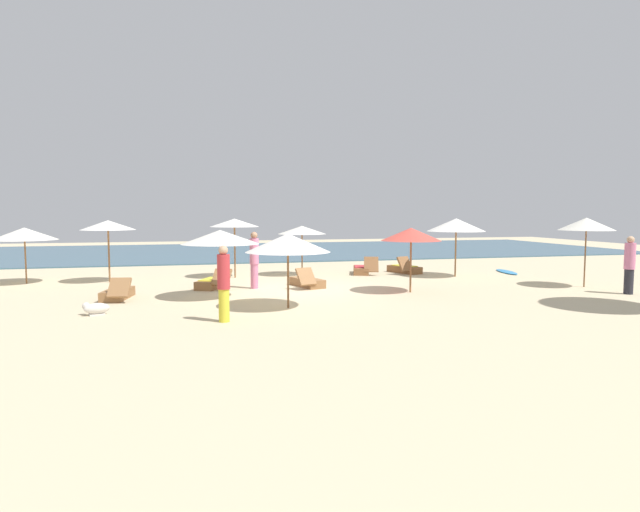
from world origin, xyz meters
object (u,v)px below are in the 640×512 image
at_px(umbrella_6, 302,230).
at_px(person_1, 254,259).
at_px(umbrella_4, 586,224).
at_px(person_0, 224,283).
at_px(lounger_5, 307,282).
at_px(umbrella_3, 234,223).
at_px(umbrella_7, 411,234).
at_px(surfboard, 507,272).
at_px(person_2, 629,265).
at_px(dog, 95,309).
at_px(umbrella_1, 108,225).
at_px(umbrella_5, 288,243).
at_px(lounger_4, 118,293).
at_px(umbrella_8, 24,234).
at_px(lounger_2, 404,269).
at_px(umbrella_0, 220,237).
at_px(umbrella_2, 456,225).
at_px(lounger_1, 362,269).
at_px(lounger_0, 212,283).

bearing_deg(umbrella_6, person_1, -125.70).
bearing_deg(umbrella_4, person_0, -166.76).
distance_m(lounger_5, person_0, 6.10).
height_order(umbrella_3, umbrella_7, umbrella_3).
bearing_deg(surfboard, person_2, -87.76).
xyz_separation_m(umbrella_6, lounger_5, (-0.53, -3.26, -1.64)).
height_order(umbrella_6, dog, umbrella_6).
bearing_deg(person_1, umbrella_6, 54.30).
bearing_deg(person_2, umbrella_1, 156.68).
height_order(umbrella_5, person_2, umbrella_5).
height_order(umbrella_1, lounger_4, umbrella_1).
bearing_deg(person_0, dog, 152.24).
xyz_separation_m(person_0, dog, (-3.01, 1.58, -0.75)).
xyz_separation_m(lounger_4, dog, (-0.24, -2.44, -0.00)).
height_order(umbrella_8, lounger_4, umbrella_8).
bearing_deg(lounger_5, lounger_2, 32.05).
xyz_separation_m(umbrella_0, umbrella_1, (-3.65, 4.54, 0.25)).
distance_m(person_1, dog, 5.75).
bearing_deg(dog, umbrella_7, 10.07).
bearing_deg(umbrella_5, person_0, -141.49).
relative_size(umbrella_2, lounger_1, 1.31).
xyz_separation_m(umbrella_4, dog, (-15.20, -1.28, -1.96)).
xyz_separation_m(lounger_5, dog, (-6.14, -3.59, -0.00)).
height_order(umbrella_7, dog, umbrella_7).
bearing_deg(lounger_5, umbrella_1, 156.61).
relative_size(lounger_5, surfboard, 0.87).
xyz_separation_m(umbrella_2, person_2, (3.01, -5.35, -1.11)).
distance_m(umbrella_2, person_2, 6.24).
xyz_separation_m(umbrella_3, lounger_2, (6.93, -0.15, -1.93)).
height_order(umbrella_0, umbrella_8, umbrella_0).
height_order(umbrella_1, umbrella_2, umbrella_2).
bearing_deg(lounger_4, lounger_0, 30.47).
bearing_deg(person_2, umbrella_4, 96.77).
distance_m(umbrella_0, person_1, 2.26).
bearing_deg(umbrella_2, person_2, -60.62).
xyz_separation_m(umbrella_0, lounger_2, (7.78, 4.68, -1.62)).
distance_m(lounger_4, dog, 2.45).
height_order(umbrella_7, lounger_2, umbrella_7).
height_order(umbrella_1, dog, umbrella_1).
bearing_deg(lounger_5, umbrella_4, -14.31).
height_order(umbrella_4, lounger_1, umbrella_4).
distance_m(umbrella_2, lounger_0, 9.58).
height_order(umbrella_7, lounger_0, umbrella_7).
xyz_separation_m(umbrella_3, umbrella_4, (11.18, -5.47, 0.02)).
relative_size(umbrella_4, lounger_4, 1.31).
relative_size(umbrella_2, umbrella_5, 1.01).
relative_size(umbrella_4, person_0, 1.32).
relative_size(umbrella_5, umbrella_7, 1.10).
bearing_deg(umbrella_4, dog, -175.18).
xyz_separation_m(umbrella_3, umbrella_6, (2.66, 0.10, -0.30)).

